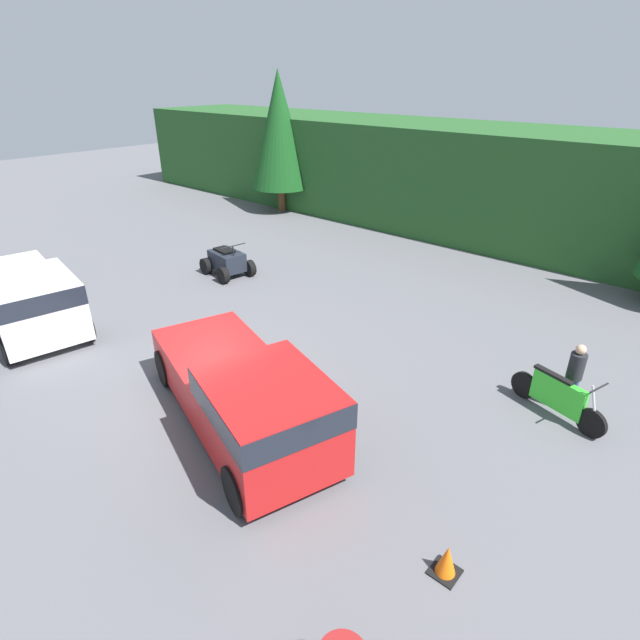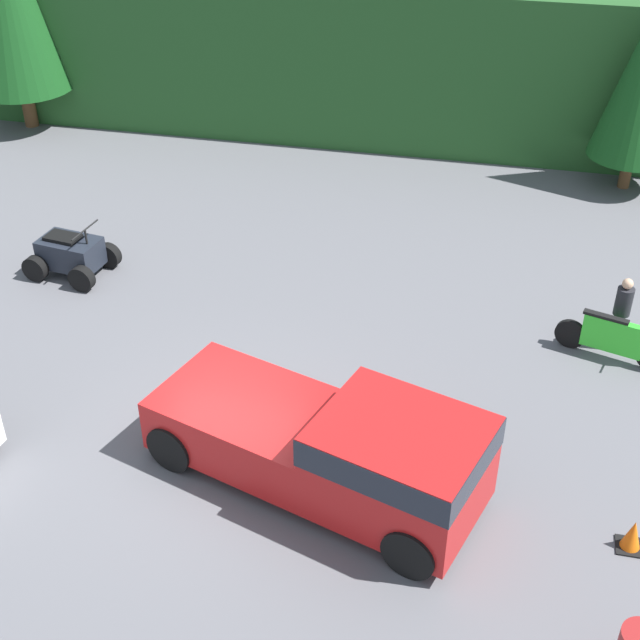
# 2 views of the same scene
# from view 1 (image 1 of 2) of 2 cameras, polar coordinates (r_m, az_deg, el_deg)

# --- Properties ---
(ground_plane) EXTENTS (80.00, 80.00, 0.00)m
(ground_plane) POSITION_cam_1_polar(r_m,az_deg,el_deg) (12.49, -12.33, -6.72)
(ground_plane) COLOR #5B5B60
(hillside_backdrop) EXTENTS (44.00, 6.00, 4.59)m
(hillside_backdrop) POSITION_cam_1_polar(r_m,az_deg,el_deg) (23.99, 19.83, 14.44)
(hillside_backdrop) COLOR #235123
(hillside_backdrop) RESTS_ON ground_plane
(tree_left) EXTENTS (3.02, 3.02, 6.87)m
(tree_left) POSITION_cam_1_polar(r_m,az_deg,el_deg) (26.89, -4.66, 20.77)
(tree_left) COLOR brown
(tree_left) RESTS_ON ground_plane
(pickup_truck_red) EXTENTS (5.97, 3.73, 1.82)m
(pickup_truck_red) POSITION_cam_1_polar(r_m,az_deg,el_deg) (10.11, -8.30, -8.43)
(pickup_truck_red) COLOR red
(pickup_truck_red) RESTS_ON ground_plane
(pickup_truck_second) EXTENTS (6.23, 3.13, 1.82)m
(pickup_truck_second) POSITION_cam_1_polar(r_m,az_deg,el_deg) (16.56, -30.46, 2.43)
(pickup_truck_second) COLOR white
(pickup_truck_second) RESTS_ON ground_plane
(dirt_bike) EXTENTS (2.19, 0.88, 1.16)m
(dirt_bike) POSITION_cam_1_polar(r_m,az_deg,el_deg) (11.95, 25.50, -7.91)
(dirt_bike) COLOR black
(dirt_bike) RESTS_ON ground_plane
(quad_atv) EXTENTS (2.00, 1.57, 1.24)m
(quad_atv) POSITION_cam_1_polar(r_m,az_deg,el_deg) (18.60, -10.56, 6.53)
(quad_atv) COLOR black
(quad_atv) RESTS_ON ground_plane
(rider_person) EXTENTS (0.43, 0.43, 1.61)m
(rider_person) POSITION_cam_1_polar(r_m,az_deg,el_deg) (12.09, 27.05, -5.61)
(rider_person) COLOR navy
(rider_person) RESTS_ON ground_plane
(traffic_cone) EXTENTS (0.42, 0.42, 0.55)m
(traffic_cone) POSITION_cam_1_polar(r_m,az_deg,el_deg) (8.38, 14.27, -25.15)
(traffic_cone) COLOR black
(traffic_cone) RESTS_ON ground_plane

